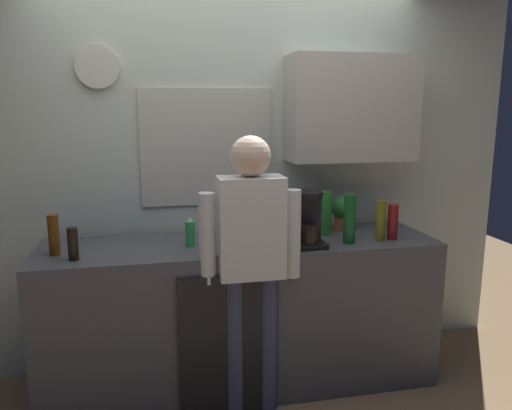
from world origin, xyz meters
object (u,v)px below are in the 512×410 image
object	(u,v)px
bottle_clear_soda	(325,213)
bottle_olive_oil	(380,221)
bottle_amber_beer	(54,235)
bottle_dark_sauce	(73,244)
mixing_bowl	(255,245)
bottle_green_wine	(350,219)
potted_plant	(342,211)
dish_soap	(190,233)
person_at_sink	(251,254)
bottle_red_vinegar	(393,222)
cup_white_mug	(237,230)
coffee_maker	(306,221)

from	to	relation	value
bottle_clear_soda	bottle_olive_oil	size ratio (longest dim) A/B	1.12
bottle_amber_beer	bottle_dark_sauce	bearing A→B (deg)	-46.38
mixing_bowl	bottle_green_wine	bearing A→B (deg)	5.38
bottle_amber_beer	potted_plant	xyz separation A→B (m)	(1.78, 0.20, 0.02)
bottle_clear_soda	bottle_green_wine	distance (m)	0.24
potted_plant	dish_soap	xyz separation A→B (m)	(-1.02, -0.18, -0.05)
bottle_clear_soda	person_at_sink	distance (m)	0.68
dish_soap	bottle_clear_soda	bearing A→B (deg)	5.86
bottle_red_vinegar	bottle_green_wine	world-z (taller)	bottle_green_wine
bottle_green_wine	potted_plant	bearing A→B (deg)	76.30
bottle_dark_sauce	cup_white_mug	xyz separation A→B (m)	(0.95, 0.28, -0.04)
bottle_olive_oil	person_at_sink	distance (m)	0.87
bottle_green_wine	bottle_amber_beer	xyz separation A→B (m)	(-1.70, 0.12, -0.03)
bottle_green_wine	bottle_amber_beer	size ratio (longest dim) A/B	1.30
mixing_bowl	bottle_clear_soda	bearing A→B (deg)	28.74
bottle_dark_sauce	dish_soap	xyz separation A→B (m)	(0.64, 0.14, -0.01)
mixing_bowl	person_at_sink	distance (m)	0.09
bottle_olive_oil	bottle_dark_sauce	size ratio (longest dim) A/B	1.39
cup_white_mug	bottle_clear_soda	bearing A→B (deg)	-5.05
bottle_olive_oil	person_at_sink	bearing A→B (deg)	-169.51
coffee_maker	bottle_clear_soda	size ratio (longest dim) A/B	1.18
potted_plant	bottle_dark_sauce	bearing A→B (deg)	-169.07
bottle_red_vinegar	bottle_amber_beer	bearing A→B (deg)	177.50
bottle_clear_soda	mixing_bowl	bearing A→B (deg)	-151.26
bottle_clear_soda	bottle_amber_beer	distance (m)	1.63
mixing_bowl	bottle_red_vinegar	bearing A→B (deg)	5.40
bottle_olive_oil	dish_soap	size ratio (longest dim) A/B	1.39
bottle_dark_sauce	cup_white_mug	world-z (taller)	bottle_dark_sauce
bottle_olive_oil	potted_plant	distance (m)	0.32
cup_white_mug	coffee_maker	bearing A→B (deg)	-35.86
bottle_red_vinegar	bottle_olive_oil	xyz separation A→B (m)	(-0.09, -0.01, 0.01)
bottle_amber_beer	bottle_dark_sauce	xyz separation A→B (m)	(0.12, -0.12, -0.02)
bottle_green_wine	mixing_bowl	xyz separation A→B (m)	(-0.59, -0.06, -0.11)
coffee_maker	bottle_green_wine	distance (m)	0.27
bottle_red_vinegar	cup_white_mug	world-z (taller)	bottle_red_vinegar
bottle_clear_soda	person_at_sink	size ratio (longest dim) A/B	0.17
dish_soap	mixing_bowl	bearing A→B (deg)	-28.88
bottle_olive_oil	dish_soap	world-z (taller)	bottle_olive_oil
dish_soap	person_at_sink	bearing A→B (deg)	-41.50
bottle_green_wine	bottle_olive_oil	bearing A→B (deg)	5.42
bottle_amber_beer	dish_soap	bearing A→B (deg)	1.72
coffee_maker	bottle_dark_sauce	size ratio (longest dim) A/B	1.83
dish_soap	coffee_maker	bearing A→B (deg)	-10.73
bottle_olive_oil	bottle_clear_soda	bearing A→B (deg)	144.24
bottle_amber_beer	mixing_bowl	world-z (taller)	bottle_amber_beer
potted_plant	bottle_amber_beer	bearing A→B (deg)	-173.62
bottle_red_vinegar	bottle_green_wine	distance (m)	0.30
bottle_red_vinegar	bottle_clear_soda	bearing A→B (deg)	152.00
cup_white_mug	mixing_bowl	distance (m)	0.34
cup_white_mug	person_at_sink	xyz separation A→B (m)	(0.00, -0.41, -0.03)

